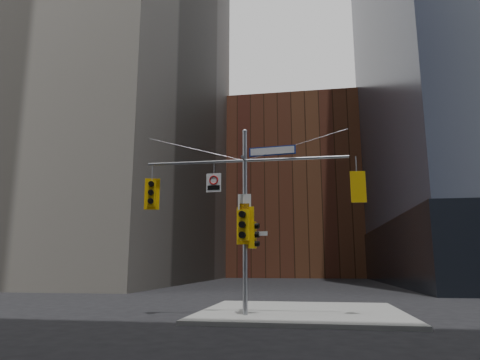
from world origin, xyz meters
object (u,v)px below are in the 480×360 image
(traffic_light_west_arm, at_px, (152,193))
(regulatory_sign_arm, at_px, (214,182))
(signal_assembly, at_px, (245,200))
(traffic_light_east_arm, at_px, (357,187))
(street_sign_blade, at_px, (272,151))
(traffic_light_pole_front, at_px, (244,225))
(traffic_light_pole_side, at_px, (253,235))

(traffic_light_west_arm, distance_m, regulatory_sign_arm, 2.61)
(signal_assembly, xyz_separation_m, traffic_light_east_arm, (4.25, 0.00, 0.38))
(traffic_light_east_arm, height_order, street_sign_blade, street_sign_blade)
(traffic_light_west_arm, xyz_separation_m, traffic_light_pole_front, (3.82, -0.28, -1.36))
(regulatory_sign_arm, bearing_deg, traffic_light_pole_front, -7.67)
(signal_assembly, distance_m, street_sign_blade, 2.22)
(traffic_light_east_arm, distance_m, street_sign_blade, 3.53)
(signal_assembly, bearing_deg, traffic_light_pole_front, -89.80)
(traffic_light_west_arm, bearing_deg, traffic_light_pole_front, -18.25)
(traffic_light_west_arm, distance_m, traffic_light_pole_side, 4.49)
(signal_assembly, relative_size, regulatory_sign_arm, 10.63)
(traffic_light_pole_front, xyz_separation_m, street_sign_blade, (1.08, 0.27, 2.91))
(traffic_light_pole_front, bearing_deg, traffic_light_pole_side, 47.51)
(signal_assembly, relative_size, traffic_light_pole_front, 5.60)
(traffic_light_east_arm, distance_m, traffic_light_pole_front, 4.47)
(signal_assembly, xyz_separation_m, traffic_light_west_arm, (-3.82, 0.01, 0.38))
(street_sign_blade, bearing_deg, traffic_light_east_arm, 6.21)
(traffic_light_west_arm, bearing_deg, traffic_light_east_arm, -14.16)
(street_sign_blade, bearing_deg, traffic_light_pole_side, -173.54)
(traffic_light_east_arm, bearing_deg, street_sign_blade, -5.65)
(signal_assembly, height_order, traffic_light_pole_front, signal_assembly)
(traffic_light_pole_front, height_order, street_sign_blade, street_sign_blade)
(traffic_light_west_arm, relative_size, traffic_light_pole_front, 0.90)
(traffic_light_west_arm, relative_size, traffic_light_pole_side, 1.28)
(signal_assembly, xyz_separation_m, regulatory_sign_arm, (-1.24, -0.02, 0.76))
(street_sign_blade, bearing_deg, traffic_light_pole_front, -159.79)
(signal_assembly, height_order, regulatory_sign_arm, signal_assembly)
(traffic_light_west_arm, bearing_deg, traffic_light_pole_side, -14.25)
(traffic_light_pole_side, distance_m, traffic_light_pole_front, 0.55)
(traffic_light_east_arm, xyz_separation_m, traffic_light_pole_front, (-4.25, -0.27, -1.36))
(traffic_light_east_arm, distance_m, regulatory_sign_arm, 5.51)
(signal_assembly, bearing_deg, regulatory_sign_arm, -179.07)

